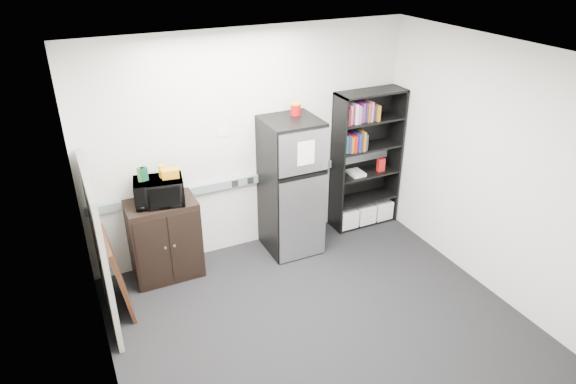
% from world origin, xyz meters
% --- Properties ---
extents(floor, '(4.00, 4.00, 0.00)m').
position_xyz_m(floor, '(0.00, 0.00, 0.00)').
color(floor, black).
rests_on(floor, ground).
extents(wall_back, '(4.00, 0.02, 2.70)m').
position_xyz_m(wall_back, '(0.00, 1.75, 1.35)').
color(wall_back, silver).
rests_on(wall_back, floor).
extents(wall_right, '(0.02, 3.50, 2.70)m').
position_xyz_m(wall_right, '(2.00, 0.00, 1.35)').
color(wall_right, silver).
rests_on(wall_right, floor).
extents(wall_left, '(0.02, 3.50, 2.70)m').
position_xyz_m(wall_left, '(-2.00, 0.00, 1.35)').
color(wall_left, silver).
rests_on(wall_left, floor).
extents(ceiling, '(4.00, 3.50, 0.02)m').
position_xyz_m(ceiling, '(0.00, 0.00, 2.70)').
color(ceiling, white).
rests_on(ceiling, wall_back).
extents(electrical_raceway, '(3.92, 0.05, 0.10)m').
position_xyz_m(electrical_raceway, '(0.00, 1.72, 0.90)').
color(electrical_raceway, gray).
rests_on(electrical_raceway, wall_back).
extents(wall_note, '(0.14, 0.00, 0.10)m').
position_xyz_m(wall_note, '(-0.35, 1.74, 1.55)').
color(wall_note, white).
rests_on(wall_note, wall_back).
extents(bookshelf, '(0.90, 0.34, 1.85)m').
position_xyz_m(bookshelf, '(1.53, 1.57, 0.91)').
color(bookshelf, black).
rests_on(bookshelf, floor).
extents(cubicle_partition, '(0.06, 1.30, 1.62)m').
position_xyz_m(cubicle_partition, '(-1.90, 1.08, 0.81)').
color(cubicle_partition, gray).
rests_on(cubicle_partition, floor).
extents(cabinet, '(0.76, 0.51, 0.95)m').
position_xyz_m(cabinet, '(-1.19, 1.50, 0.48)').
color(cabinet, black).
rests_on(cabinet, floor).
extents(microwave, '(0.57, 0.44, 0.29)m').
position_xyz_m(microwave, '(-1.19, 1.48, 1.09)').
color(microwave, black).
rests_on(microwave, cabinet).
extents(snack_box_a, '(0.07, 0.05, 0.15)m').
position_xyz_m(snack_box_a, '(-1.35, 1.52, 1.31)').
color(snack_box_a, '#1E5217').
rests_on(snack_box_a, microwave).
extents(snack_box_b, '(0.08, 0.06, 0.15)m').
position_xyz_m(snack_box_b, '(-1.31, 1.52, 1.31)').
color(snack_box_b, '#0C3523').
rests_on(snack_box_b, microwave).
extents(snack_box_c, '(0.07, 0.06, 0.14)m').
position_xyz_m(snack_box_c, '(-1.12, 1.52, 1.31)').
color(snack_box_c, gold).
rests_on(snack_box_c, microwave).
extents(snack_bag, '(0.19, 0.13, 0.10)m').
position_xyz_m(snack_bag, '(-1.05, 1.47, 1.29)').
color(snack_bag, orange).
rests_on(snack_bag, microwave).
extents(refrigerator, '(0.64, 0.67, 1.70)m').
position_xyz_m(refrigerator, '(0.37, 1.42, 0.85)').
color(refrigerator, black).
rests_on(refrigerator, floor).
extents(coffee_can, '(0.12, 0.12, 0.17)m').
position_xyz_m(coffee_can, '(0.49, 1.55, 1.78)').
color(coffee_can, '#AB070D').
rests_on(coffee_can, refrigerator).
extents(framed_poster, '(0.16, 0.68, 0.86)m').
position_xyz_m(framed_poster, '(-1.77, 1.13, 0.43)').
color(framed_poster, black).
rests_on(framed_poster, floor).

